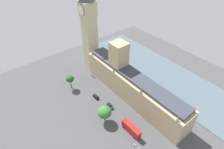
{
  "coord_description": "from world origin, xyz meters",
  "views": [
    {
      "loc": [
        52.72,
        50.69,
        75.28
      ],
      "look_at": [
        1.0,
        -14.42,
        8.61
      ],
      "focal_mm": 29.48,
      "sensor_mm": 36.0,
      "label": 1
    }
  ],
  "objects": [
    {
      "name": "car_black_by_river_gate",
      "position": [
        14.52,
        -11.91,
        0.88
      ],
      "size": [
        1.88,
        4.21,
        1.74
      ],
      "rotation": [
        0.0,
        0.0,
        3.16
      ],
      "color": "black",
      "rests_on": "ground"
    },
    {
      "name": "plane_tree_leading",
      "position": [
        19.9,
        3.62,
        6.19
      ],
      "size": [
        6.75,
        6.75,
        9.07
      ],
      "color": "brown",
      "rests_on": "ground"
    },
    {
      "name": "car_dark_green_midblock",
      "position": [
        12.46,
        -1.8,
        0.89
      ],
      "size": [
        2.08,
        4.64,
        1.74
      ],
      "rotation": [
        0.0,
        0.0,
        -0.05
      ],
      "color": "#19472D",
      "rests_on": "ground"
    },
    {
      "name": "river_thames",
      "position": [
        -31.66,
        0.0,
        0.12
      ],
      "size": [
        33.17,
        124.62,
        0.25
      ],
      "primitive_type": "cube",
      "color": "slate",
      "rests_on": "ground"
    },
    {
      "name": "plane_tree_kerbside",
      "position": [
        21.26,
        -28.07,
        6.9
      ],
      "size": [
        4.7,
        4.7,
        8.98
      ],
      "color": "brown",
      "rests_on": "ground"
    },
    {
      "name": "pedestrian_opposite_hall",
      "position": [
        5.64,
        -29.23,
        0.74
      ],
      "size": [
        0.68,
        0.68,
        1.65
      ],
      "rotation": [
        0.0,
        0.0,
        2.33
      ],
      "color": "#336B60",
      "rests_on": "ground"
    },
    {
      "name": "double_decker_bus_near_tower",
      "position": [
        14.33,
        16.61,
        2.63
      ],
      "size": [
        2.82,
        10.55,
        4.75
      ],
      "rotation": [
        0.0,
        0.0,
        3.16
      ],
      "color": "red",
      "rests_on": "ground"
    },
    {
      "name": "clock_tower",
      "position": [
        -2.33,
        -41.23,
        29.13
      ],
      "size": [
        8.52,
        8.52,
        56.33
      ],
      "color": "#CCBA8E",
      "rests_on": "ground"
    },
    {
      "name": "parliament_building",
      "position": [
        -1.99,
        -1.65,
        8.69
      ],
      "size": [
        11.75,
        68.47,
        29.17
      ],
      "color": "tan",
      "rests_on": "ground"
    },
    {
      "name": "ground_plane",
      "position": [
        0.0,
        0.0,
        0.0
      ],
      "size": [
        138.47,
        138.47,
        0.0
      ],
      "primitive_type": "plane",
      "color": "#4C4C4F"
    },
    {
      "name": "street_lamp_far_end",
      "position": [
        20.47,
        24.88,
        4.78
      ],
      "size": [
        0.56,
        0.56,
        6.94
      ],
      "color": "black",
      "rests_on": "ground"
    },
    {
      "name": "pedestrian_corner",
      "position": [
        5.13,
        -27.4,
        0.72
      ],
      "size": [
        0.67,
        0.61,
        1.59
      ],
      "rotation": [
        0.0,
        0.0,
        5.25
      ],
      "color": "maroon",
      "rests_on": "ground"
    }
  ]
}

